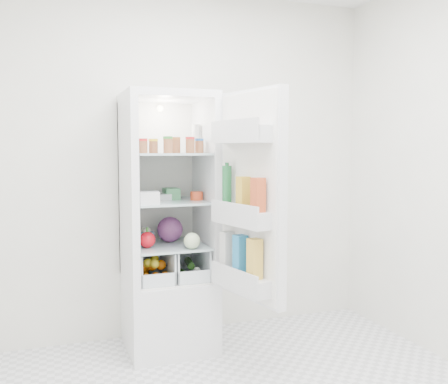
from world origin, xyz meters
name	(u,v)px	position (x,y,z in m)	size (l,w,h in m)	color
room_walls	(267,112)	(0.00, 0.00, 1.59)	(3.02, 3.02, 2.61)	white
refrigerator	(167,254)	(-0.20, 1.25, 0.67)	(0.60, 0.60, 1.80)	silver
shelf_low	(169,245)	(-0.20, 1.19, 0.74)	(0.49, 0.53, 0.01)	#A0B7BB
shelf_mid	(168,202)	(-0.20, 1.19, 1.05)	(0.49, 0.53, 0.01)	#A0B7BB
shelf_top	(168,154)	(-0.20, 1.19, 1.38)	(0.49, 0.53, 0.01)	#A0B7BB
crisper_left	(152,265)	(-0.32, 1.19, 0.61)	(0.23, 0.46, 0.22)	silver
crisper_right	(186,262)	(-0.08, 1.19, 0.61)	(0.23, 0.46, 0.22)	silver
condiment_jars	(172,147)	(-0.20, 1.07, 1.43)	(0.46, 0.16, 0.08)	#B21919
squeeze_bottle	(196,139)	(0.01, 1.23, 1.49)	(0.06, 0.06, 0.20)	silver
tub_white	(149,198)	(-0.37, 1.01, 1.10)	(0.13, 0.13, 0.08)	silver
tin_red	(197,196)	(-0.01, 1.15, 1.09)	(0.09, 0.09, 0.06)	red
foil_tray	(156,197)	(-0.28, 1.22, 1.08)	(0.17, 0.13, 0.04)	silver
tub_green	(171,194)	(-0.16, 1.26, 1.10)	(0.10, 0.14, 0.08)	#387B4B
red_cabbage	(170,229)	(-0.17, 1.27, 0.84)	(0.18, 0.18, 0.18)	#4C1C54
bell_pepper	(147,240)	(-0.37, 1.12, 0.80)	(0.11, 0.11, 0.11)	red
mushroom_bowl	(143,238)	(-0.36, 1.29, 0.79)	(0.17, 0.17, 0.08)	#96B9E0
salad_bag	(192,241)	(-0.09, 0.97, 0.80)	(0.11, 0.11, 0.11)	#B5CB98
citrus_pile	(152,269)	(-0.33, 1.15, 0.59)	(0.20, 0.31, 0.16)	orange
veg_pile	(187,269)	(-0.07, 1.18, 0.56)	(0.16, 0.30, 0.10)	#224A18
fridge_door	(249,202)	(0.17, 0.62, 1.09)	(0.29, 0.60, 1.30)	silver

